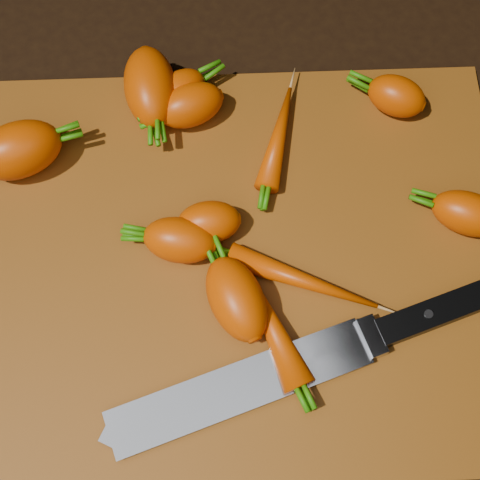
{
  "coord_description": "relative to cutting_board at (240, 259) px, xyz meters",
  "views": [
    {
      "loc": [
        -0.01,
        -0.2,
        0.59
      ],
      "look_at": [
        0.0,
        0.01,
        0.03
      ],
      "focal_mm": 50.0,
      "sensor_mm": 36.0,
      "label": 1
    }
  ],
  "objects": [
    {
      "name": "carrot_7",
      "position": [
        0.04,
        0.12,
        0.02
      ],
      "size": [
        0.05,
        0.12,
        0.02
      ],
      "primitive_type": "ellipsoid",
      "rotation": [
        0.0,
        0.0,
        1.31
      ],
      "color": "#E74C02",
      "rests_on": "cutting_board"
    },
    {
      "name": "carrot_8",
      "position": [
        0.05,
        -0.03,
        0.02
      ],
      "size": [
        0.14,
        0.08,
        0.02
      ],
      "primitive_type": "ellipsoid",
      "rotation": [
        0.0,
        0.0,
        -0.39
      ],
      "color": "#E74C02",
      "rests_on": "cutting_board"
    },
    {
      "name": "carrot_6",
      "position": [
        0.21,
        0.03,
        0.03
      ],
      "size": [
        0.08,
        0.06,
        0.04
      ],
      "primitive_type": "ellipsoid",
      "rotation": [
        0.0,
        0.0,
        2.75
      ],
      "color": "#E74C02",
      "rests_on": "cutting_board"
    },
    {
      "name": "carrot_0",
      "position": [
        -0.2,
        0.1,
        0.03
      ],
      "size": [
        0.1,
        0.08,
        0.05
      ],
      "primitive_type": "ellipsoid",
      "rotation": [
        0.0,
        0.0,
        0.36
      ],
      "color": "#E74C02",
      "rests_on": "cutting_board"
    },
    {
      "name": "carrot_10",
      "position": [
        0.16,
        0.16,
        0.03
      ],
      "size": [
        0.07,
        0.06,
        0.04
      ],
      "primitive_type": "ellipsoid",
      "rotation": [
        0.0,
        0.0,
        2.66
      ],
      "color": "#E74C02",
      "rests_on": "cutting_board"
    },
    {
      "name": "ground",
      "position": [
        0.0,
        0.0,
        -0.01
      ],
      "size": [
        2.0,
        2.0,
        0.01
      ],
      "primitive_type": "cube",
      "color": "black"
    },
    {
      "name": "carrot_5",
      "position": [
        -0.05,
        0.17,
        0.02
      ],
      "size": [
        0.07,
        0.06,
        0.04
      ],
      "primitive_type": "ellipsoid",
      "rotation": [
        0.0,
        0.0,
        0.6
      ],
      "color": "#E74C02",
      "rests_on": "cutting_board"
    },
    {
      "name": "carrot_11",
      "position": [
        -0.05,
        0.01,
        0.03
      ],
      "size": [
        0.07,
        0.05,
        0.04
      ],
      "primitive_type": "ellipsoid",
      "rotation": [
        0.0,
        0.0,
        2.94
      ],
      "color": "#E74C02",
      "rests_on": "cutting_board"
    },
    {
      "name": "carrot_1",
      "position": [
        -0.03,
        0.03,
        0.03
      ],
      "size": [
        0.06,
        0.04,
        0.04
      ],
      "primitive_type": "ellipsoid",
      "rotation": [
        0.0,
        0.0,
        3.23
      ],
      "color": "#E74C02",
      "rests_on": "cutting_board"
    },
    {
      "name": "carrot_2",
      "position": [
        -0.08,
        0.17,
        0.03
      ],
      "size": [
        0.06,
        0.09,
        0.05
      ],
      "primitive_type": "ellipsoid",
      "rotation": [
        0.0,
        0.0,
        -1.45
      ],
      "color": "#E74C02",
      "rests_on": "cutting_board"
    },
    {
      "name": "carrot_3",
      "position": [
        -0.01,
        -0.05,
        0.03
      ],
      "size": [
        0.07,
        0.09,
        0.05
      ],
      "primitive_type": "ellipsoid",
      "rotation": [
        0.0,
        0.0,
        1.95
      ],
      "color": "#E74C02",
      "rests_on": "cutting_board"
    },
    {
      "name": "cutting_board",
      "position": [
        0.0,
        0.0,
        0.0
      ],
      "size": [
        0.5,
        0.4,
        0.01
      ],
      "primitive_type": "cube",
      "color": "brown",
      "rests_on": "ground"
    },
    {
      "name": "carrot_4",
      "position": [
        -0.04,
        0.15,
        0.03
      ],
      "size": [
        0.08,
        0.06,
        0.04
      ],
      "primitive_type": "ellipsoid",
      "rotation": [
        0.0,
        0.0,
        3.5
      ],
      "color": "#E74C02",
      "rests_on": "cutting_board"
    },
    {
      "name": "knife",
      "position": [
        0.02,
        -0.11,
        0.02
      ],
      "size": [
        0.37,
        0.15,
        0.02
      ],
      "rotation": [
        0.0,
        0.0,
        0.32
      ],
      "color": "gray",
      "rests_on": "cutting_board"
    },
    {
      "name": "carrot_9",
      "position": [
        0.02,
        -0.07,
        0.02
      ],
      "size": [
        0.07,
        0.12,
        0.03
      ],
      "primitive_type": "ellipsoid",
      "rotation": [
        0.0,
        0.0,
        1.95
      ],
      "color": "#E74C02",
      "rests_on": "cutting_board"
    }
  ]
}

